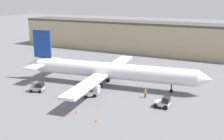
{
  "coord_description": "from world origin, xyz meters",
  "views": [
    {
      "loc": [
        26.7,
        -52.99,
        19.32
      ],
      "look_at": [
        0.0,
        0.0,
        3.67
      ],
      "focal_mm": 45.0,
      "sensor_mm": 36.0,
      "label": 1
    }
  ],
  "objects_px": {
    "ground_crew_worker": "(145,93)",
    "safety_cone_near": "(76,111)",
    "baggage_tug": "(90,92)",
    "pushback_tug": "(163,102)",
    "belt_loader_truck": "(38,87)",
    "safety_cone_far": "(96,120)",
    "airplane": "(108,71)"
  },
  "relations": [
    {
      "from": "ground_crew_worker",
      "to": "safety_cone_near",
      "type": "distance_m",
      "value": 14.74
    },
    {
      "from": "baggage_tug",
      "to": "safety_cone_near",
      "type": "height_order",
      "value": "baggage_tug"
    },
    {
      "from": "baggage_tug",
      "to": "safety_cone_near",
      "type": "xyz_separation_m",
      "value": [
        2.06,
        -8.01,
        -0.77
      ]
    },
    {
      "from": "pushback_tug",
      "to": "ground_crew_worker",
      "type": "bearing_deg",
      "value": 143.75
    },
    {
      "from": "ground_crew_worker",
      "to": "belt_loader_truck",
      "type": "height_order",
      "value": "belt_loader_truck"
    },
    {
      "from": "pushback_tug",
      "to": "safety_cone_near",
      "type": "bearing_deg",
      "value": -144.09
    },
    {
      "from": "ground_crew_worker",
      "to": "baggage_tug",
      "type": "distance_m",
      "value": 10.86
    },
    {
      "from": "ground_crew_worker",
      "to": "safety_cone_far",
      "type": "bearing_deg",
      "value": 63.34
    },
    {
      "from": "belt_loader_truck",
      "to": "safety_cone_near",
      "type": "xyz_separation_m",
      "value": [
        13.37,
        -5.73,
        -0.68
      ]
    },
    {
      "from": "pushback_tug",
      "to": "safety_cone_far",
      "type": "height_order",
      "value": "pushback_tug"
    },
    {
      "from": "airplane",
      "to": "pushback_tug",
      "type": "xyz_separation_m",
      "value": [
        14.83,
        -6.88,
        -2.5
      ]
    },
    {
      "from": "ground_crew_worker",
      "to": "airplane",
      "type": "bearing_deg",
      "value": -33.0
    },
    {
      "from": "airplane",
      "to": "belt_loader_truck",
      "type": "bearing_deg",
      "value": -144.72
    },
    {
      "from": "baggage_tug",
      "to": "belt_loader_truck",
      "type": "relative_size",
      "value": 0.95
    },
    {
      "from": "baggage_tug",
      "to": "safety_cone_far",
      "type": "height_order",
      "value": "baggage_tug"
    },
    {
      "from": "airplane",
      "to": "safety_cone_near",
      "type": "height_order",
      "value": "airplane"
    },
    {
      "from": "belt_loader_truck",
      "to": "safety_cone_far",
      "type": "distance_m",
      "value": 19.57
    },
    {
      "from": "safety_cone_far",
      "to": "pushback_tug",
      "type": "bearing_deg",
      "value": 53.79
    },
    {
      "from": "pushback_tug",
      "to": "safety_cone_near",
      "type": "relative_size",
      "value": 4.82
    },
    {
      "from": "pushback_tug",
      "to": "safety_cone_far",
      "type": "distance_m",
      "value": 13.12
    },
    {
      "from": "pushback_tug",
      "to": "safety_cone_near",
      "type": "height_order",
      "value": "pushback_tug"
    },
    {
      "from": "baggage_tug",
      "to": "safety_cone_far",
      "type": "distance_m",
      "value": 11.78
    },
    {
      "from": "baggage_tug",
      "to": "safety_cone_far",
      "type": "xyz_separation_m",
      "value": [
        6.83,
        -9.56,
        -0.77
      ]
    },
    {
      "from": "ground_crew_worker",
      "to": "safety_cone_far",
      "type": "height_order",
      "value": "ground_crew_worker"
    },
    {
      "from": "belt_loader_truck",
      "to": "safety_cone_far",
      "type": "height_order",
      "value": "belt_loader_truck"
    },
    {
      "from": "safety_cone_far",
      "to": "ground_crew_worker",
      "type": "bearing_deg",
      "value": 77.58
    },
    {
      "from": "airplane",
      "to": "baggage_tug",
      "type": "relative_size",
      "value": 14.48
    },
    {
      "from": "ground_crew_worker",
      "to": "safety_cone_far",
      "type": "distance_m",
      "value": 14.35
    },
    {
      "from": "airplane",
      "to": "belt_loader_truck",
      "type": "xyz_separation_m",
      "value": [
        -11.06,
        -10.17,
        -2.51
      ]
    },
    {
      "from": "ground_crew_worker",
      "to": "safety_cone_far",
      "type": "relative_size",
      "value": 3.34
    },
    {
      "from": "belt_loader_truck",
      "to": "pushback_tug",
      "type": "bearing_deg",
      "value": -11.3
    },
    {
      "from": "airplane",
      "to": "ground_crew_worker",
      "type": "distance_m",
      "value": 11.02
    }
  ]
}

